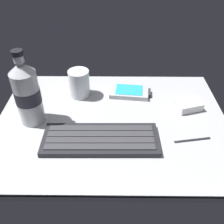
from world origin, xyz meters
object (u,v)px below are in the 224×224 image
object	(u,v)px
handheld_device	(130,92)
stylus_pen	(192,139)
juice_cup	(79,84)
water_bottle	(28,92)
charger_block	(188,105)
keyboard	(100,139)

from	to	relation	value
handheld_device	stylus_pen	bearing A→B (deg)	-54.48
juice_cup	water_bottle	xyz separation A→B (cm)	(-11.65, -12.02, 5.10)
juice_cup	charger_block	xyz separation A→B (cm)	(32.50, -6.58, -2.71)
stylus_pen	water_bottle	bearing A→B (deg)	159.67
handheld_device	charger_block	size ratio (longest dim) A/B	1.90
charger_block	stylus_pen	xyz separation A→B (cm)	(-1.83, -13.54, -0.85)
juice_cup	stylus_pen	bearing A→B (deg)	-33.26
handheld_device	juice_cup	bearing A→B (deg)	-176.76
juice_cup	charger_block	distance (cm)	33.27
handheld_device	stylus_pen	distance (cm)	25.81
keyboard	juice_cup	xyz separation A→B (cm)	(-7.36, 20.75, 3.10)
stylus_pen	juice_cup	bearing A→B (deg)	137.25
handheld_device	stylus_pen	xyz separation A→B (cm)	(14.99, -21.00, -0.38)
keyboard	charger_block	bearing A→B (deg)	29.40
stylus_pen	charger_block	bearing A→B (deg)	72.82
charger_block	handheld_device	bearing A→B (deg)	156.06
water_bottle	stylus_pen	xyz separation A→B (cm)	(42.32, -8.10, -8.66)
keyboard	charger_block	size ratio (longest dim) A/B	4.16
juice_cup	stylus_pen	distance (cm)	36.85
charger_block	stylus_pen	size ratio (longest dim) A/B	0.74
keyboard	stylus_pen	xyz separation A→B (cm)	(23.32, 0.63, -0.46)
water_bottle	charger_block	distance (cm)	45.16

